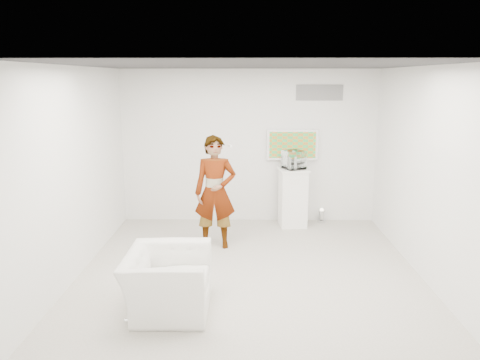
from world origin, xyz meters
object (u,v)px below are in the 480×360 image
(tv, at_px, (292,145))
(armchair, at_px, (168,281))
(floor_uplight, at_px, (321,216))
(pedestal, at_px, (293,197))
(person, at_px, (215,192))

(tv, relative_size, armchair, 0.87)
(tv, bearing_deg, floor_uplight, -8.94)
(armchair, distance_m, floor_uplight, 4.40)
(armchair, xyz_separation_m, floor_uplight, (2.47, 3.63, -0.24))
(pedestal, distance_m, floor_uplight, 0.77)
(tv, xyz_separation_m, floor_uplight, (0.61, -0.10, -1.41))
(tv, relative_size, floor_uplight, 3.67)
(pedestal, bearing_deg, armchair, -118.62)
(tv, distance_m, person, 2.13)
(person, xyz_separation_m, armchair, (-0.45, -2.25, -0.58))
(tv, height_order, person, person)
(person, bearing_deg, armchair, -102.07)
(pedestal, bearing_deg, tv, 90.94)
(tv, distance_m, floor_uplight, 1.54)
(pedestal, relative_size, floor_uplight, 4.13)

